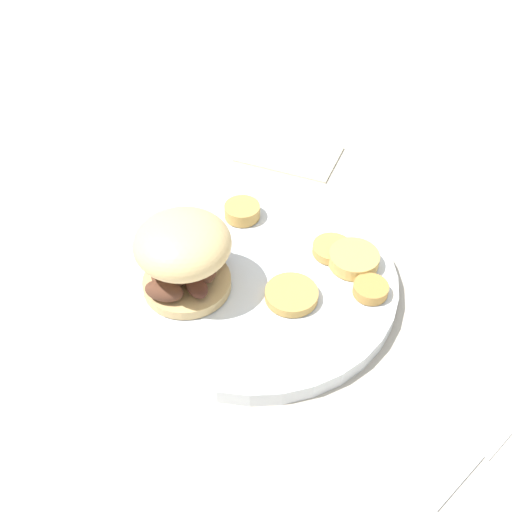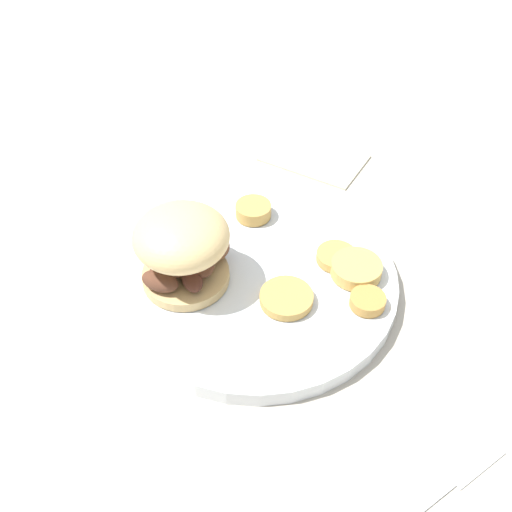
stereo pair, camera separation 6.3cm
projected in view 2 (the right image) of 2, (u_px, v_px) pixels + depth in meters
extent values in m
plane|color=#B2A899|center=(256.00, 285.00, 0.67)|extent=(4.00, 4.00, 0.00)
cylinder|color=white|center=(256.00, 279.00, 0.66)|extent=(0.31, 0.31, 0.02)
torus|color=white|center=(256.00, 274.00, 0.65)|extent=(0.31, 0.31, 0.01)
cylinder|color=tan|center=(186.00, 276.00, 0.64)|extent=(0.09, 0.09, 0.01)
ellipsoid|color=#563323|center=(204.00, 265.00, 0.63)|extent=(0.03, 0.04, 0.01)
ellipsoid|color=#563323|center=(182.00, 250.00, 0.64)|extent=(0.05, 0.06, 0.02)
ellipsoid|color=#563323|center=(160.00, 281.00, 0.61)|extent=(0.05, 0.04, 0.02)
ellipsoid|color=brown|center=(212.00, 245.00, 0.65)|extent=(0.04, 0.05, 0.02)
ellipsoid|color=#4C281E|center=(192.00, 279.00, 0.62)|extent=(0.02, 0.04, 0.01)
ellipsoid|color=#563323|center=(169.00, 237.00, 0.65)|extent=(0.04, 0.03, 0.02)
ellipsoid|color=brown|center=(173.00, 263.00, 0.63)|extent=(0.06, 0.06, 0.02)
ellipsoid|color=#E5C17F|center=(181.00, 236.00, 0.60)|extent=(0.10, 0.10, 0.05)
cylinder|color=tan|center=(336.00, 256.00, 0.66)|extent=(0.04, 0.04, 0.01)
cylinder|color=#BC8942|center=(368.00, 301.00, 0.62)|extent=(0.04, 0.04, 0.01)
cylinder|color=tan|center=(253.00, 210.00, 0.72)|extent=(0.04, 0.04, 0.02)
cylinder|color=tan|center=(356.00, 269.00, 0.65)|extent=(0.06, 0.06, 0.01)
cylinder|color=tan|center=(286.00, 298.00, 0.62)|extent=(0.06, 0.06, 0.01)
cube|color=silver|center=(473.00, 460.00, 0.52)|extent=(0.06, 0.04, 0.00)
cube|color=beige|center=(314.00, 157.00, 0.84)|extent=(0.16, 0.16, 0.01)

